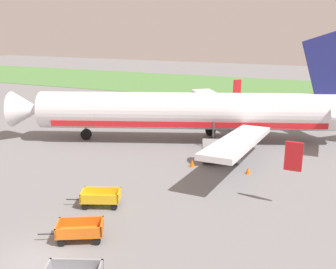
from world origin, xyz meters
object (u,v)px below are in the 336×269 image
Objects in this scene: traffic_cone_by_carts at (248,170)px; airplane at (198,112)px; traffic_cone_mid_apron at (192,163)px; baggage_cart_fourth_in_row at (101,198)px; baggage_cart_third_in_row at (80,230)px.

airplane is at bearing 133.33° from traffic_cone_by_carts.
traffic_cone_by_carts is at bearing -46.67° from airplane.
airplane is 65.80× the size of traffic_cone_by_carts.
traffic_cone_mid_apron reaches higher than traffic_cone_by_carts.
traffic_cone_mid_apron is at bearing 72.48° from baggage_cart_fourth_in_row.
baggage_cart_third_in_row is (0.42, -20.91, -2.45)m from airplane.
baggage_cart_third_in_row is at bearing -114.87° from traffic_cone_by_carts.
traffic_cone_mid_apron is (2.97, 9.40, -0.30)m from baggage_cart_fourth_in_row.
baggage_cart_third_in_row and baggage_cart_fourth_in_row have the same top height.
airplane reaches higher than traffic_cone_mid_apron.
baggage_cart_fourth_in_row reaches higher than traffic_cone_mid_apron.
traffic_cone_mid_apron is 4.67m from traffic_cone_by_carts.
baggage_cart_fourth_in_row is 6.46× the size of traffic_cone_by_carts.
airplane is 8.20m from traffic_cone_mid_apron.
baggage_cart_third_in_row is 15.13m from traffic_cone_by_carts.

